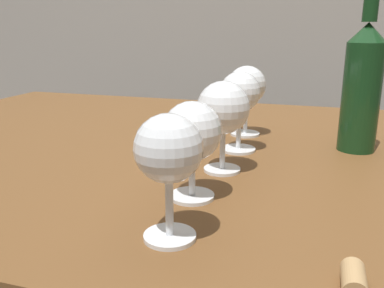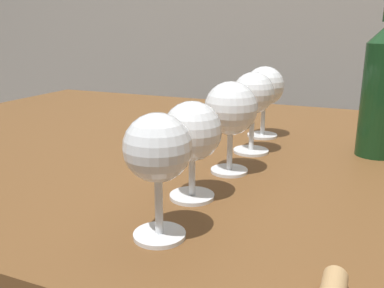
{
  "view_description": "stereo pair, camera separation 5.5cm",
  "coord_description": "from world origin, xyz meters",
  "views": [
    {
      "loc": [
        0.23,
        -0.76,
        0.95
      ],
      "look_at": [
        0.08,
        -0.26,
        0.8
      ],
      "focal_mm": 38.85,
      "sensor_mm": 36.0,
      "label": 1
    },
    {
      "loc": [
        0.28,
        -0.74,
        0.95
      ],
      "look_at": [
        0.08,
        -0.26,
        0.8
      ],
      "focal_mm": 38.85,
      "sensor_mm": 36.0,
      "label": 2
    }
  ],
  "objects": [
    {
      "name": "wine_glass_rose",
      "position": [
        0.09,
        -0.37,
        0.83
      ],
      "size": [
        0.07,
        0.07,
        0.14
      ],
      "color": "white",
      "rests_on": "dining_table"
    },
    {
      "name": "wine_glass_merlot",
      "position": [
        0.09,
        -0.02,
        0.83
      ],
      "size": [
        0.07,
        0.07,
        0.15
      ],
      "color": "white",
      "rests_on": "dining_table"
    },
    {
      "name": "wine_bottle",
      "position": [
        0.3,
        0.05,
        0.85
      ],
      "size": [
        0.07,
        0.07,
        0.33
      ],
      "color": "#143819",
      "rests_on": "dining_table"
    },
    {
      "name": "wine_glass_amber",
      "position": [
        0.08,
        0.1,
        0.83
      ],
      "size": [
        0.08,
        0.08,
        0.15
      ],
      "color": "white",
      "rests_on": "dining_table"
    },
    {
      "name": "dining_table",
      "position": [
        0.0,
        0.0,
        0.65
      ],
      "size": [
        1.51,
        1.0,
        0.73
      ],
      "color": "brown",
      "rests_on": "ground_plane"
    },
    {
      "name": "wine_glass_port",
      "position": [
        0.08,
        -0.26,
        0.82
      ],
      "size": [
        0.08,
        0.08,
        0.13
      ],
      "color": "white",
      "rests_on": "dining_table"
    },
    {
      "name": "wine_glass_pinot",
      "position": [
        0.09,
        -0.14,
        0.83
      ],
      "size": [
        0.08,
        0.08,
        0.15
      ],
      "color": "white",
      "rests_on": "dining_table"
    }
  ]
}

